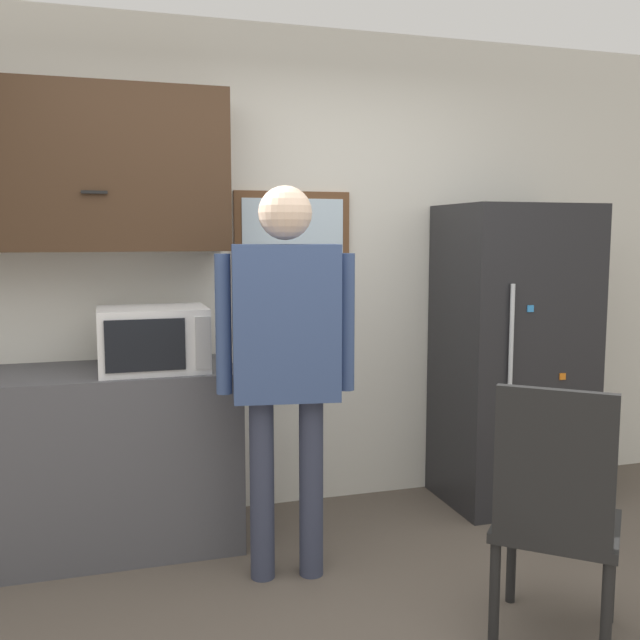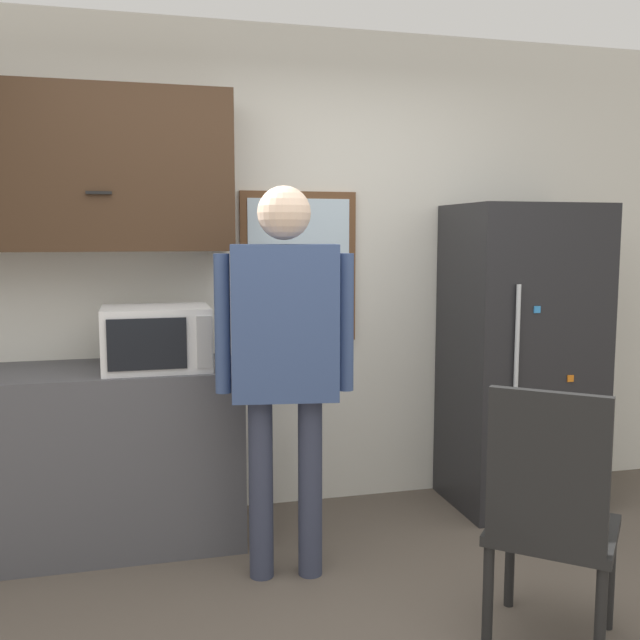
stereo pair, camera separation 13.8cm
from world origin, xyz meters
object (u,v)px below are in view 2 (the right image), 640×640
at_px(microwave, 156,338).
at_px(chair, 550,512).
at_px(person, 285,341).
at_px(refrigerator, 521,356).

bearing_deg(microwave, chair, -44.53).
distance_m(microwave, chair, 1.97).
distance_m(person, refrigerator, 1.62).
relative_size(microwave, person, 0.29).
bearing_deg(person, chair, -37.17).
relative_size(microwave, refrigerator, 0.30).
xyz_separation_m(microwave, person, (0.54, -0.49, 0.04)).
bearing_deg(chair, person, -5.23).
xyz_separation_m(person, refrigerator, (1.50, 0.56, -0.23)).
bearing_deg(chair, microwave, -3.62).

